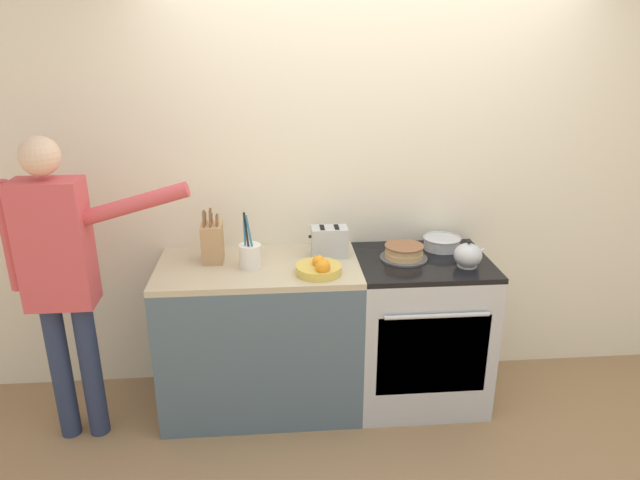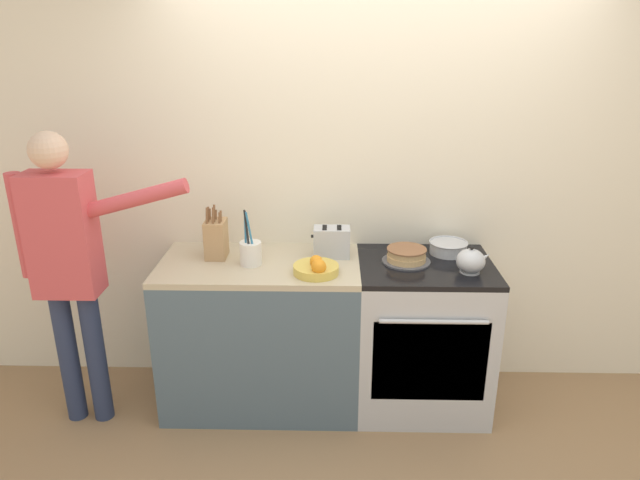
% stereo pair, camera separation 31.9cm
% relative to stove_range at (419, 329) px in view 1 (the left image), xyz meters
% --- Properties ---
extents(ground_plane, '(16.00, 16.00, 0.00)m').
position_rel_stove_range_xyz_m(ground_plane, '(-0.29, -0.32, -0.46)').
color(ground_plane, '#93704C').
extents(wall_back, '(8.00, 0.04, 2.60)m').
position_rel_stove_range_xyz_m(wall_back, '(-0.29, 0.34, 0.84)').
color(wall_back, silver).
rests_on(wall_back, ground_plane).
extents(counter_cabinet, '(1.15, 0.64, 0.92)m').
position_rel_stove_range_xyz_m(counter_cabinet, '(-0.96, 0.00, -0.00)').
color(counter_cabinet, '#4C6070').
rests_on(counter_cabinet, ground_plane).
extents(stove_range, '(0.77, 0.67, 0.92)m').
position_rel_stove_range_xyz_m(stove_range, '(0.00, 0.00, 0.00)').
color(stove_range, '#B7BABF').
rests_on(stove_range, ground_plane).
extents(layer_cake, '(0.28, 0.28, 0.08)m').
position_rel_stove_range_xyz_m(layer_cake, '(-0.11, 0.02, 0.50)').
color(layer_cake, '#4C4C51').
rests_on(layer_cake, stove_range).
extents(tea_kettle, '(0.19, 0.16, 0.16)m').
position_rel_stove_range_xyz_m(tea_kettle, '(0.22, -0.12, 0.53)').
color(tea_kettle, '#B7BABF').
rests_on(tea_kettle, stove_range).
extents(mixing_bowl, '(0.23, 0.23, 0.08)m').
position_rel_stove_range_xyz_m(mixing_bowl, '(0.15, 0.16, 0.50)').
color(mixing_bowl, '#B7BABF').
rests_on(mixing_bowl, stove_range).
extents(knife_block, '(0.12, 0.16, 0.32)m').
position_rel_stove_range_xyz_m(knife_block, '(-1.22, 0.08, 0.58)').
color(knife_block, tan).
rests_on(knife_block, counter_cabinet).
extents(utensil_crock, '(0.12, 0.12, 0.33)m').
position_rel_stove_range_xyz_m(utensil_crock, '(-1.00, -0.03, 0.53)').
color(utensil_crock, silver).
rests_on(utensil_crock, counter_cabinet).
extents(fruit_bowl, '(0.25, 0.25, 0.11)m').
position_rel_stove_range_xyz_m(fruit_bowl, '(-0.63, -0.16, 0.49)').
color(fruit_bowl, gold).
rests_on(fruit_bowl, counter_cabinet).
extents(toaster, '(0.23, 0.13, 0.18)m').
position_rel_stove_range_xyz_m(toaster, '(-0.54, 0.11, 0.55)').
color(toaster, '#B7BABF').
rests_on(toaster, counter_cabinet).
extents(person_baker, '(0.95, 0.20, 1.71)m').
position_rel_stove_range_xyz_m(person_baker, '(-1.97, -0.21, 0.56)').
color(person_baker, '#283351').
rests_on(person_baker, ground_plane).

